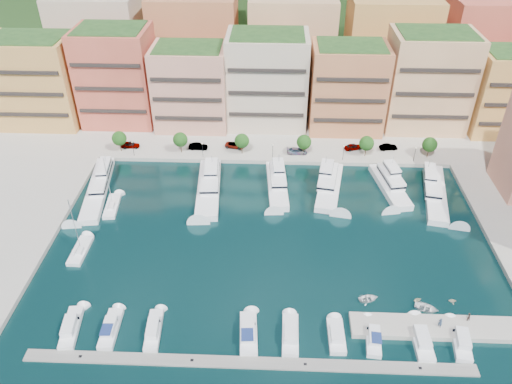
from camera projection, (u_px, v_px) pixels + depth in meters
ground at (270, 241)px, 103.63m from camera, size 400.00×400.00×0.00m
north_quay at (274, 110)px, 154.32m from camera, size 220.00×64.00×2.00m
hillside at (275, 55)px, 193.56m from camera, size 240.00×40.00×58.00m
south_pontoon at (248, 363)px, 79.20m from camera, size 72.00×2.20×0.35m
finger_pier at (445, 330)px, 84.66m from camera, size 32.00×5.00×2.00m
apartment_0 at (38, 81)px, 139.03m from camera, size 22.00×16.50×24.80m
apartment_1 at (117, 76)px, 139.36m from camera, size 20.00×16.50×26.80m
apartment_2 at (191, 87)px, 138.18m from camera, size 20.00×15.50×22.80m
apartment_3 at (267, 80)px, 138.26m from camera, size 22.00×16.50×25.80m
apartment_4 at (347, 88)px, 136.47m from camera, size 20.00×15.50×23.80m
apartment_5 at (428, 81)px, 136.52m from camera, size 22.00×16.50×26.80m
apartment_6 at (510, 92)px, 135.31m from camera, size 20.00×15.50×22.80m
backblock_0 at (100, 43)px, 156.74m from camera, size 26.00×18.00×30.00m
backblock_1 at (195, 45)px, 155.75m from camera, size 26.00×18.00×30.00m
backblock_2 at (291, 46)px, 154.76m from camera, size 26.00×18.00×30.00m
backblock_3 at (389, 47)px, 153.77m from camera, size 26.00×18.00×30.00m
backblock_4 at (487, 49)px, 152.78m from camera, size 26.00×18.00×30.00m
tree_0 at (119, 138)px, 129.61m from camera, size 3.80×3.80×5.65m
tree_1 at (180, 140)px, 129.08m from camera, size 3.80×3.80×5.65m
tree_2 at (242, 141)px, 128.56m from camera, size 3.80×3.80×5.65m
tree_3 at (304, 142)px, 128.03m from camera, size 3.80×3.80×5.65m
tree_4 at (367, 143)px, 127.50m from camera, size 3.80×3.80×5.65m
tree_5 at (430, 145)px, 126.97m from camera, size 3.80×3.80×5.65m
lamppost_0 at (133, 146)px, 128.13m from camera, size 0.30×0.30×4.20m
lamppost_1 at (202, 148)px, 127.53m from camera, size 0.30×0.30×4.20m
lamppost_2 at (273, 149)px, 126.94m from camera, size 0.30×0.30×4.20m
lamppost_3 at (344, 150)px, 126.34m from camera, size 0.30×0.30×4.20m
lamppost_4 at (415, 152)px, 125.75m from camera, size 0.30×0.30×4.20m
yacht_0 at (99, 185)px, 118.34m from camera, size 7.56×26.13×7.30m
yacht_2 at (209, 185)px, 118.38m from camera, size 6.68×23.69×7.30m
yacht_3 at (277, 182)px, 119.39m from camera, size 5.68×19.51×7.30m
yacht_4 at (329, 184)px, 118.82m from camera, size 8.33×20.32×7.30m
yacht_5 at (390, 183)px, 118.92m from camera, size 7.58×18.66×7.30m
yacht_6 at (435, 190)px, 116.70m from camera, size 8.71×23.61×7.30m
cruiser_0 at (71, 328)px, 84.31m from camera, size 3.60×9.20×2.55m
cruiser_1 at (111, 329)px, 84.06m from camera, size 2.80×8.42×2.66m
cruiser_2 at (154, 331)px, 83.85m from camera, size 2.96×8.74×2.55m
cruiser_4 at (248, 334)px, 83.29m from camera, size 3.43×8.95×2.66m
cruiser_5 at (290, 335)px, 83.09m from camera, size 2.85×8.44×2.55m
cruiser_6 at (336, 336)px, 82.85m from camera, size 2.77×7.08×2.55m
cruiser_7 at (373, 338)px, 82.61m from camera, size 3.14×7.92×2.66m
cruiser_8 at (421, 339)px, 82.37m from camera, size 2.78×9.04×2.55m
cruiser_9 at (461, 341)px, 82.16m from camera, size 3.71×8.72×2.55m
sailboat_2 at (112, 207)px, 112.74m from camera, size 3.53×9.19×13.20m
sailboat_1 at (80, 251)px, 100.47m from camera, size 2.93×8.61×13.20m
tender_3 at (452, 301)px, 89.55m from camera, size 1.47×1.28×0.75m
tender_1 at (417, 300)px, 89.66m from camera, size 1.99×1.86×0.84m
tender_2 at (427, 308)px, 88.06m from camera, size 4.94×4.24×0.86m
tender_0 at (369, 299)px, 89.95m from camera, size 4.18×3.42×0.76m
car_0 at (130, 145)px, 132.72m from camera, size 4.90×2.09×1.65m
car_1 at (198, 146)px, 132.05m from camera, size 5.01×1.90×1.63m
car_2 at (235, 145)px, 132.79m from camera, size 5.46×3.32×1.42m
car_3 at (297, 151)px, 130.20m from camera, size 5.39×2.40×1.54m
car_4 at (353, 147)px, 131.94m from camera, size 5.10×3.26×1.62m
car_5 at (388, 147)px, 131.87m from camera, size 4.89×2.35×1.55m
person_0 at (440, 323)px, 83.43m from camera, size 0.81×0.83×1.93m
person_1 at (468, 317)px, 84.65m from camera, size 0.91×0.78×1.64m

